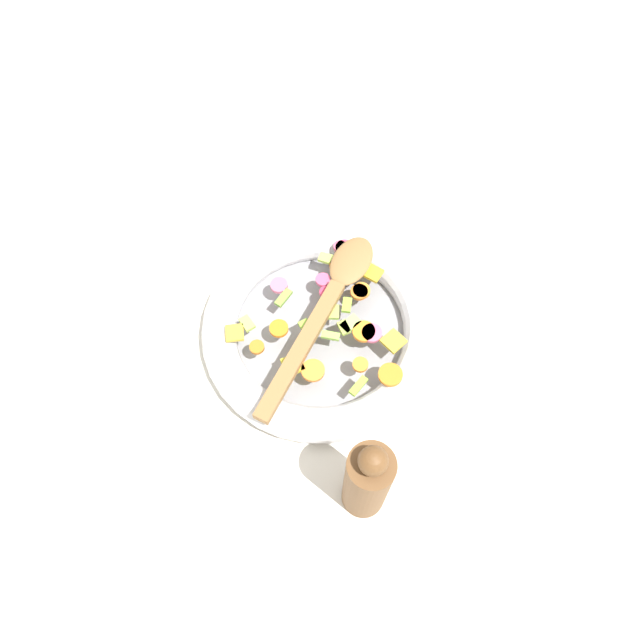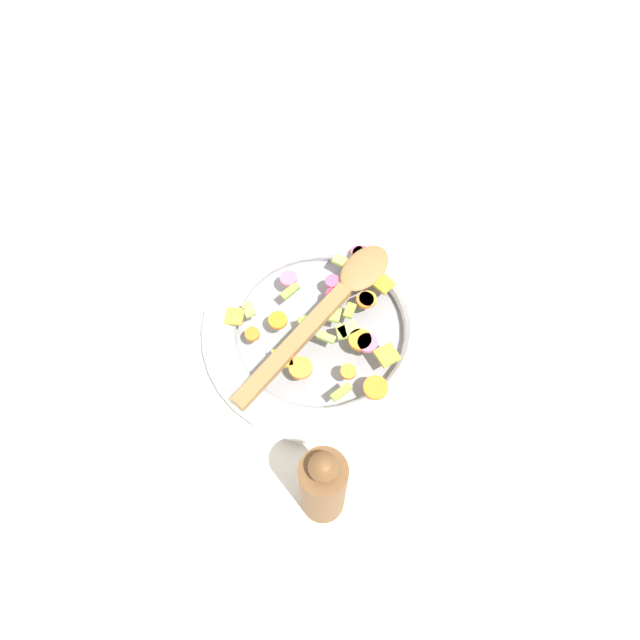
# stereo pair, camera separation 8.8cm
# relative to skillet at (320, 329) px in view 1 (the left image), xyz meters

# --- Properties ---
(ground_plane) EXTENTS (4.00, 4.00, 0.00)m
(ground_plane) POSITION_rel_skillet_xyz_m (0.00, 0.00, -0.02)
(ground_plane) COLOR silver
(skillet) EXTENTS (0.34, 0.34, 0.05)m
(skillet) POSITION_rel_skillet_xyz_m (0.00, 0.00, 0.00)
(skillet) COLOR gray
(skillet) RESTS_ON ground_plane
(chopped_vegetables) EXTENTS (0.25, 0.25, 0.01)m
(chopped_vegetables) POSITION_rel_skillet_xyz_m (0.02, 0.00, 0.03)
(chopped_vegetables) COLOR orange
(chopped_vegetables) RESTS_ON skillet
(wooden_spoon) EXTENTS (0.20, 0.29, 0.01)m
(wooden_spoon) POSITION_rel_skillet_xyz_m (0.01, 0.02, 0.04)
(wooden_spoon) COLOR olive
(wooden_spoon) RESTS_ON chopped_vegetables
(pepper_mill) EXTENTS (0.06, 0.06, 0.20)m
(pepper_mill) POSITION_rel_skillet_xyz_m (0.04, -0.24, 0.07)
(pepper_mill) COLOR brown
(pepper_mill) RESTS_ON ground_plane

